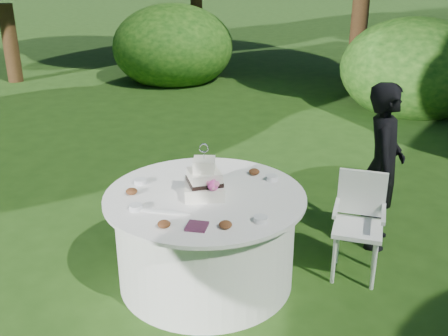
{
  "coord_description": "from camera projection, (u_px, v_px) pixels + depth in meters",
  "views": [
    {
      "loc": [
        0.89,
        -3.54,
        2.49
      ],
      "look_at": [
        0.15,
        0.0,
        1.0
      ],
      "focal_mm": 42.0,
      "sensor_mm": 36.0,
      "label": 1
    }
  ],
  "objects": [
    {
      "name": "ground",
      "position": [
        206.0,
        278.0,
        4.32
      ],
      "size": [
        80.0,
        80.0,
        0.0
      ],
      "primitive_type": "plane",
      "color": "#1E3E11",
      "rests_on": "ground"
    },
    {
      "name": "napkins",
      "position": [
        197.0,
        226.0,
        3.54
      ],
      "size": [
        0.14,
        0.14,
        0.02
      ],
      "primitive_type": "cube",
      "color": "#4B2038",
      "rests_on": "table"
    },
    {
      "name": "feather_plume",
      "position": [
        159.0,
        211.0,
        3.74
      ],
      "size": [
        0.48,
        0.07,
        0.01
      ],
      "primitive_type": "ellipsoid",
      "color": "white",
      "rests_on": "table"
    },
    {
      "name": "guest",
      "position": [
        382.0,
        167.0,
        4.6
      ],
      "size": [
        0.41,
        0.58,
        1.5
      ],
      "primitive_type": "imported",
      "rotation": [
        0.0,
        0.0,
        1.47
      ],
      "color": "black",
      "rests_on": "ground"
    },
    {
      "name": "table",
      "position": [
        206.0,
        237.0,
        4.17
      ],
      "size": [
        1.56,
        1.56,
        0.77
      ],
      "color": "white",
      "rests_on": "ground"
    },
    {
      "name": "cake",
      "position": [
        205.0,
        182.0,
        3.96
      ],
      "size": [
        0.37,
        0.37,
        0.42
      ],
      "color": "silver",
      "rests_on": "table"
    },
    {
      "name": "chair",
      "position": [
        359.0,
        216.0,
        4.23
      ],
      "size": [
        0.43,
        0.42,
        0.87
      ],
      "color": "white",
      "rests_on": "ground"
    },
    {
      "name": "votives",
      "position": [
        202.0,
        195.0,
        3.96
      ],
      "size": [
        1.14,
        0.83,
        0.04
      ],
      "color": "silver",
      "rests_on": "table"
    },
    {
      "name": "petal_cups",
      "position": [
        195.0,
        201.0,
        3.86
      ],
      "size": [
        0.95,
        1.12,
        0.05
      ],
      "color": "#562D16",
      "rests_on": "table"
    }
  ]
}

